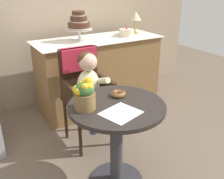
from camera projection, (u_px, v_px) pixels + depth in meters
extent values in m
cylinder|color=#282321|center=(117.00, 106.00, 1.87)|extent=(0.72, 0.72, 0.03)
cylinder|color=#333338|center=(116.00, 147.00, 2.01)|extent=(0.10, 0.10, 0.69)
cube|color=#332114|center=(88.00, 100.00, 2.49)|extent=(0.42, 0.42, 0.04)
cube|color=#332114|center=(79.00, 70.00, 2.54)|extent=(0.40, 0.04, 0.46)
cube|color=#332114|center=(69.00, 94.00, 2.36)|extent=(0.04, 0.38, 0.18)
cube|color=#332114|center=(105.00, 86.00, 2.54)|extent=(0.04, 0.38, 0.18)
cube|color=#B22338|center=(78.00, 59.00, 2.49)|extent=(0.36, 0.11, 0.22)
cylinder|color=#332114|center=(80.00, 136.00, 2.36)|extent=(0.03, 0.03, 0.45)
cylinder|color=#332114|center=(113.00, 125.00, 2.53)|extent=(0.03, 0.03, 0.45)
cylinder|color=#332114|center=(66.00, 119.00, 2.65)|extent=(0.03, 0.03, 0.45)
cylinder|color=#332114|center=(96.00, 111.00, 2.82)|extent=(0.03, 0.03, 0.45)
ellipsoid|color=beige|center=(88.00, 85.00, 2.41)|extent=(0.22, 0.16, 0.30)
sphere|color=#E0B293|center=(88.00, 62.00, 2.31)|extent=(0.17, 0.17, 0.17)
ellipsoid|color=#4C2D19|center=(87.00, 59.00, 2.32)|extent=(0.17, 0.17, 0.14)
cylinder|color=beige|center=(83.00, 85.00, 2.27)|extent=(0.08, 0.23, 0.13)
sphere|color=#E0B293|center=(88.00, 95.00, 2.25)|extent=(0.06, 0.06, 0.06)
cylinder|color=beige|center=(102.00, 81.00, 2.36)|extent=(0.08, 0.23, 0.13)
sphere|color=#E0B293|center=(105.00, 91.00, 2.33)|extent=(0.06, 0.06, 0.06)
cylinder|color=#3F4760|center=(87.00, 100.00, 2.36)|extent=(0.09, 0.22, 0.09)
cylinder|color=#3F4760|center=(93.00, 121.00, 2.34)|extent=(0.08, 0.08, 0.26)
cylinder|color=#3F4760|center=(98.00, 97.00, 2.42)|extent=(0.09, 0.22, 0.09)
cylinder|color=#3F4760|center=(104.00, 118.00, 2.40)|extent=(0.08, 0.08, 0.26)
cube|color=white|center=(121.00, 113.00, 1.74)|extent=(0.29, 0.28, 0.00)
torus|color=#936033|center=(118.00, 94.00, 1.99)|extent=(0.12, 0.12, 0.04)
torus|color=#512D1E|center=(118.00, 92.00, 1.98)|extent=(0.10, 0.10, 0.02)
cylinder|color=brown|center=(85.00, 101.00, 1.78)|extent=(0.15, 0.15, 0.12)
ellipsoid|color=#38662D|center=(84.00, 89.00, 1.74)|extent=(0.14, 0.14, 0.10)
sphere|color=gold|center=(89.00, 81.00, 1.74)|extent=(0.06, 0.06, 0.06)
sphere|color=gold|center=(86.00, 83.00, 1.75)|extent=(0.07, 0.07, 0.07)
sphere|color=gold|center=(82.00, 84.00, 1.75)|extent=(0.05, 0.05, 0.05)
sphere|color=gold|center=(77.00, 89.00, 1.74)|extent=(0.06, 0.06, 0.06)
sphere|color=gold|center=(79.00, 92.00, 1.71)|extent=(0.06, 0.06, 0.06)
sphere|color=gold|center=(85.00, 87.00, 1.70)|extent=(0.05, 0.05, 0.05)
sphere|color=gold|center=(89.00, 87.00, 1.73)|extent=(0.07, 0.07, 0.07)
cube|color=olive|center=(99.00, 74.00, 3.25)|extent=(1.50, 0.56, 0.90)
cube|color=white|center=(98.00, 39.00, 3.08)|extent=(1.56, 0.62, 0.01)
cylinder|color=silver|center=(80.00, 41.00, 2.96)|extent=(0.16, 0.16, 0.01)
cylinder|color=silver|center=(80.00, 35.00, 2.93)|extent=(0.03, 0.03, 0.12)
cylinder|color=silver|center=(79.00, 29.00, 2.91)|extent=(0.30, 0.30, 0.01)
cylinder|color=#4C2D1E|center=(79.00, 26.00, 2.89)|extent=(0.26, 0.25, 0.08)
cylinder|color=beige|center=(79.00, 28.00, 2.90)|extent=(0.26, 0.26, 0.01)
cylinder|color=#4C2D1E|center=(79.00, 19.00, 2.86)|extent=(0.19, 0.19, 0.07)
cylinder|color=beige|center=(79.00, 21.00, 2.87)|extent=(0.20, 0.20, 0.01)
cylinder|color=#4C2D1E|center=(78.00, 13.00, 2.84)|extent=(0.15, 0.15, 0.06)
cylinder|color=beige|center=(79.00, 15.00, 2.84)|extent=(0.15, 0.15, 0.01)
cylinder|color=beige|center=(126.00, 33.00, 3.20)|extent=(0.19, 0.19, 0.09)
sphere|color=red|center=(127.00, 28.00, 3.17)|extent=(0.02, 0.02, 0.02)
cylinder|color=#B28C47|center=(135.00, 33.00, 3.36)|extent=(0.09, 0.09, 0.01)
cylinder|color=#B28C47|center=(135.00, 26.00, 3.33)|extent=(0.02, 0.02, 0.16)
cone|color=beige|center=(136.00, 16.00, 3.27)|extent=(0.15, 0.15, 0.11)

